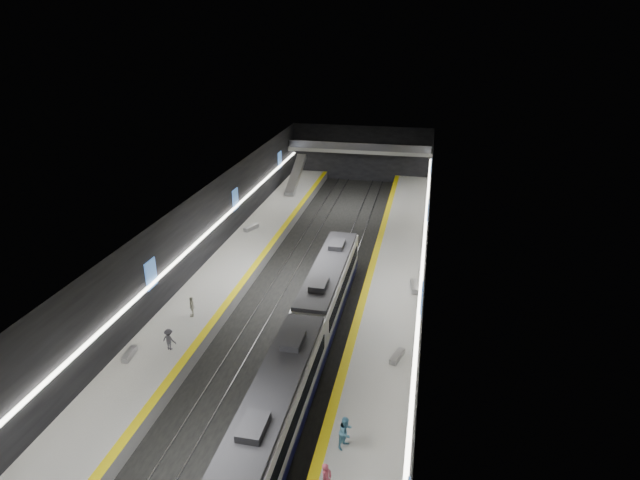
% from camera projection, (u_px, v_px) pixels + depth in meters
% --- Properties ---
extents(ground, '(70.00, 70.00, 0.00)m').
position_uv_depth(ground, '(306.00, 291.00, 46.77)').
color(ground, black).
rests_on(ground, ground).
extents(ceiling, '(20.00, 70.00, 0.04)m').
position_uv_depth(ceiling, '(305.00, 204.00, 43.68)').
color(ceiling, beige).
rests_on(ceiling, wall_left).
extents(wall_left, '(0.04, 70.00, 8.00)m').
position_uv_depth(wall_left, '(195.00, 240.00, 47.12)').
color(wall_left, black).
rests_on(wall_left, ground).
extents(wall_right, '(0.04, 70.00, 8.00)m').
position_uv_depth(wall_right, '(425.00, 259.00, 43.32)').
color(wall_right, black).
rests_on(wall_right, ground).
extents(wall_back, '(20.00, 0.04, 8.00)m').
position_uv_depth(wall_back, '(362.00, 153.00, 76.82)').
color(wall_back, black).
rests_on(wall_back, ground).
extents(platform_left, '(5.00, 70.00, 1.00)m').
position_uv_depth(platform_left, '(225.00, 278.00, 48.00)').
color(platform_left, slate).
rests_on(platform_left, ground).
extents(tile_surface_left, '(5.00, 70.00, 0.02)m').
position_uv_depth(tile_surface_left, '(224.00, 273.00, 47.80)').
color(tile_surface_left, '#A1A19C').
rests_on(tile_surface_left, platform_left).
extents(tactile_strip_left, '(0.60, 70.00, 0.02)m').
position_uv_depth(tactile_strip_left, '(248.00, 275.00, 47.38)').
color(tactile_strip_left, yellow).
rests_on(tactile_strip_left, platform_left).
extents(platform_right, '(5.00, 70.00, 1.00)m').
position_uv_depth(platform_right, '(392.00, 294.00, 45.15)').
color(platform_right, slate).
rests_on(platform_right, ground).
extents(tile_surface_right, '(5.00, 70.00, 0.02)m').
position_uv_depth(tile_surface_right, '(393.00, 289.00, 44.95)').
color(tile_surface_right, '#A1A19C').
rests_on(tile_surface_right, platform_right).
extents(tactile_strip_right, '(0.60, 70.00, 0.02)m').
position_uv_depth(tactile_strip_right, '(367.00, 286.00, 45.37)').
color(tactile_strip_right, yellow).
rests_on(tactile_strip_right, platform_right).
extents(rails, '(6.52, 70.00, 0.12)m').
position_uv_depth(rails, '(306.00, 290.00, 46.74)').
color(rails, gray).
rests_on(rails, ground).
extents(train, '(2.69, 30.04, 3.60)m').
position_uv_depth(train, '(307.00, 335.00, 36.31)').
color(train, '#0F103A').
rests_on(train, ground).
extents(ad_posters, '(19.94, 53.50, 2.20)m').
position_uv_depth(ad_posters, '(308.00, 239.00, 45.93)').
color(ad_posters, '#3E6DBA').
rests_on(ad_posters, wall_left).
extents(cove_light_left, '(0.25, 68.60, 0.12)m').
position_uv_depth(cove_light_left, '(198.00, 242.00, 47.16)').
color(cove_light_left, white).
rests_on(cove_light_left, wall_left).
extents(cove_light_right, '(0.25, 68.60, 0.12)m').
position_uv_depth(cove_light_right, '(423.00, 261.00, 43.44)').
color(cove_light_right, white).
rests_on(cove_light_right, wall_right).
extents(mezzanine_bridge, '(20.00, 3.00, 1.50)m').
position_uv_depth(mezzanine_bridge, '(360.00, 150.00, 74.55)').
color(mezzanine_bridge, gray).
rests_on(mezzanine_bridge, wall_left).
extents(escalator, '(1.20, 7.50, 3.92)m').
position_uv_depth(escalator, '(296.00, 175.00, 70.54)').
color(escalator, '#99999E').
rests_on(escalator, platform_left).
extents(bench_left_near, '(0.66, 1.71, 0.41)m').
position_uv_depth(bench_left_near, '(129.00, 354.00, 35.91)').
color(bench_left_near, '#99999E').
rests_on(bench_left_near, platform_left).
extents(bench_left_far, '(1.25, 1.96, 0.47)m').
position_uv_depth(bench_left_far, '(251.00, 228.00, 57.38)').
color(bench_left_far, '#99999E').
rests_on(bench_left_far, platform_left).
extents(bench_right_near, '(0.95, 1.76, 0.41)m').
position_uv_depth(bench_right_near, '(397.00, 356.00, 35.66)').
color(bench_right_near, '#99999E').
rests_on(bench_right_near, platform_right).
extents(bench_right_far, '(0.80, 2.09, 0.50)m').
position_uv_depth(bench_right_far, '(414.00, 287.00, 44.82)').
color(bench_right_far, '#99999E').
rests_on(bench_right_far, platform_right).
extents(passenger_right_a, '(0.68, 0.79, 1.83)m').
position_uv_depth(passenger_right_a, '(326.00, 480.00, 25.27)').
color(passenger_right_a, '#BD465A').
rests_on(passenger_right_a, platform_right).
extents(passenger_right_b, '(1.07, 1.15, 1.89)m').
position_uv_depth(passenger_right_b, '(346.00, 432.00, 28.11)').
color(passenger_right_b, '#5496B7').
rests_on(passenger_right_b, platform_right).
extents(passenger_left_a, '(0.69, 1.04, 1.65)m').
position_uv_depth(passenger_left_a, '(192.00, 307.00, 40.57)').
color(passenger_left_a, beige).
rests_on(passenger_left_a, platform_left).
extents(passenger_left_b, '(1.10, 0.74, 1.58)m').
position_uv_depth(passenger_left_b, '(169.00, 340.00, 36.48)').
color(passenger_left_b, '#403F46').
rests_on(passenger_left_b, platform_left).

